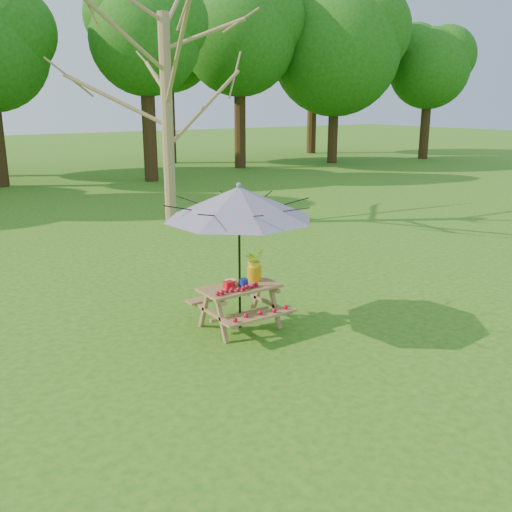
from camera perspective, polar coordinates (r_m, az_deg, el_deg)
ground at (r=5.85m, az=15.98°, el=-20.80°), size 120.00×120.00×0.00m
picnic_table at (r=8.77m, az=-1.62°, el=-5.17°), size 1.20×1.32×0.67m
patio_umbrella at (r=8.35m, az=-1.71°, el=5.32°), size 2.77×2.77×2.25m
produce_bins at (r=8.63m, az=-2.03°, el=-2.74°), size 0.34×0.37×0.13m
tomatoes_row at (r=8.43m, az=-1.84°, el=-3.31°), size 0.77×0.13×0.07m
flower_bucket at (r=8.88m, az=-0.16°, el=-0.77°), size 0.38×0.35×0.50m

